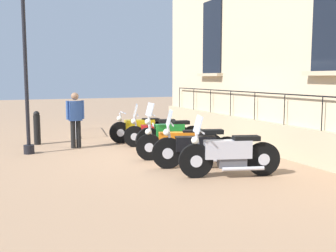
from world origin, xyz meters
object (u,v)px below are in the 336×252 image
object	(u,v)px
motorcycle_red	(156,132)
bollard	(37,128)
motorcycle_yellow	(141,129)
motorcycle_orange	(180,143)
motorcycle_black	(197,148)
motorcycle_silver	(229,155)
motorcycle_green	(170,135)
lamppost	(25,51)
pedestrian_standing	(75,117)
crowd_barrier	(75,119)

from	to	relation	value
motorcycle_red	bollard	size ratio (longest dim) A/B	1.87
motorcycle_yellow	motorcycle_orange	distance (m)	3.04
motorcycle_black	bollard	distance (m)	5.70
motorcycle_silver	motorcycle_yellow	bearing A→B (deg)	-87.32
motorcycle_green	motorcycle_orange	xyz separation A→B (m)	(0.19, 1.06, -0.05)
motorcycle_green	motorcycle_red	bearing A→B (deg)	-88.13
motorcycle_orange	lamppost	world-z (taller)	lamppost
motorcycle_yellow	lamppost	bearing A→B (deg)	11.91
motorcycle_silver	lamppost	bearing A→B (deg)	-49.32
motorcycle_silver	bollard	bearing A→B (deg)	-60.06
motorcycle_green	pedestrian_standing	world-z (taller)	pedestrian_standing
motorcycle_green	crowd_barrier	size ratio (longest dim) A/B	0.80
motorcycle_red	lamppost	world-z (taller)	lamppost
motorcycle_red	pedestrian_standing	bearing A→B (deg)	-16.59
motorcycle_red	crowd_barrier	size ratio (longest dim) A/B	0.78
crowd_barrier	pedestrian_standing	xyz separation A→B (m)	(0.47, 2.91, 0.35)
lamppost	motorcycle_yellow	bearing A→B (deg)	-168.09
motorcycle_black	pedestrian_standing	distance (m)	4.29
bollard	lamppost	bearing A→B (deg)	77.26
motorcycle_orange	motorcycle_black	bearing A→B (deg)	89.54
crowd_barrier	motorcycle_orange	bearing A→B (deg)	106.08
lamppost	bollard	size ratio (longest dim) A/B	4.72
motorcycle_green	motorcycle_silver	world-z (taller)	motorcycle_green
motorcycle_red	motorcycle_silver	distance (m)	4.05
motorcycle_black	crowd_barrier	size ratio (longest dim) A/B	0.82
motorcycle_red	pedestrian_standing	world-z (taller)	pedestrian_standing
motorcycle_green	motorcycle_black	xyz separation A→B (m)	(0.20, 2.03, -0.01)
motorcycle_orange	lamppost	bearing A→B (deg)	-33.85
motorcycle_red	motorcycle_silver	world-z (taller)	motorcycle_silver
motorcycle_silver	motorcycle_orange	bearing A→B (deg)	-83.18
motorcycle_red	bollard	xyz separation A→B (m)	(3.26, -1.75, 0.09)
lamppost	motorcycle_red	bearing A→B (deg)	176.30
motorcycle_green	motorcycle_silver	xyz separation A→B (m)	(-0.04, 3.04, -0.00)
motorcycle_yellow	bollard	bearing A→B (deg)	-14.21
motorcycle_silver	pedestrian_standing	xyz separation A→B (m)	(2.34, -4.72, 0.44)
motorcycle_black	motorcycle_silver	xyz separation A→B (m)	(-0.24, 1.00, 0.01)
lamppost	motorcycle_orange	bearing A→B (deg)	146.15
motorcycle_red	motorcycle_silver	xyz separation A→B (m)	(-0.08, 4.05, 0.04)
bollard	motorcycle_green	bearing A→B (deg)	140.06
motorcycle_yellow	motorcycle_red	distance (m)	0.97
motorcycle_yellow	lamppost	distance (m)	4.22
lamppost	pedestrian_standing	bearing A→B (deg)	-161.75
motorcycle_yellow	bollard	xyz separation A→B (m)	(3.10, -0.79, 0.09)
bollard	pedestrian_standing	bearing A→B (deg)	132.95
motorcycle_yellow	pedestrian_standing	size ratio (longest dim) A/B	1.26
motorcycle_green	bollard	bearing A→B (deg)	-39.94
motorcycle_yellow	crowd_barrier	distance (m)	3.09
bollard	pedestrian_standing	world-z (taller)	pedestrian_standing
motorcycle_silver	crowd_barrier	distance (m)	7.86
motorcycle_orange	lamppost	size ratio (longest dim) A/B	0.43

